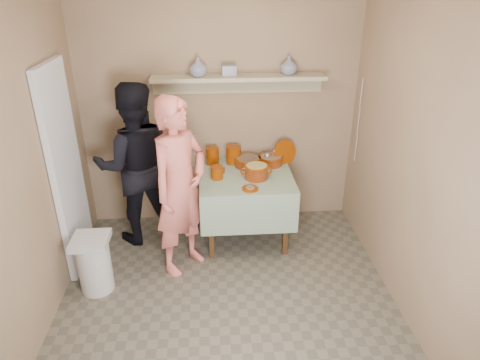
{
  "coord_description": "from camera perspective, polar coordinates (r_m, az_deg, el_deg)",
  "views": [
    {
      "loc": [
        -0.11,
        -2.78,
        2.67
      ],
      "look_at": [
        0.15,
        0.75,
        0.95
      ],
      "focal_mm": 32.0,
      "sensor_mm": 36.0,
      "label": 1
    }
  ],
  "objects": [
    {
      "name": "ground",
      "position": [
        3.85,
        -1.48,
        -17.92
      ],
      "size": [
        3.5,
        3.5,
        0.0
      ],
      "primitive_type": "plane",
      "color": "#605A4B",
      "rests_on": "ground"
    },
    {
      "name": "tile_panel",
      "position": [
        4.31,
        -22.11,
        1.08
      ],
      "size": [
        0.06,
        0.7,
        2.0
      ],
      "primitive_type": "cube",
      "color": "silver",
      "rests_on": "ground"
    },
    {
      "name": "plate_stack_a",
      "position": [
        4.72,
        -3.69,
        3.24
      ],
      "size": [
        0.14,
        0.14,
        0.19
      ],
      "primitive_type": "cylinder",
      "color": "#722803",
      "rests_on": "serving_table"
    },
    {
      "name": "plate_stack_b",
      "position": [
        4.73,
        -0.87,
        3.38
      ],
      "size": [
        0.16,
        0.16,
        0.2
      ],
      "primitive_type": "cylinder",
      "color": "#722803",
      "rests_on": "serving_table"
    },
    {
      "name": "bowl_stack",
      "position": [
        4.38,
        -3.11,
        1.0
      ],
      "size": [
        0.13,
        0.13,
        0.13
      ],
      "primitive_type": "cylinder",
      "color": "#722803",
      "rests_on": "serving_table"
    },
    {
      "name": "empty_bowl",
      "position": [
        4.54,
        -3.0,
        1.32
      ],
      "size": [
        0.15,
        0.15,
        0.05
      ],
      "primitive_type": "cylinder",
      "color": "#722803",
      "rests_on": "serving_table"
    },
    {
      "name": "propped_lid",
      "position": [
        4.76,
        5.98,
        3.68
      ],
      "size": [
        0.29,
        0.2,
        0.27
      ],
      "primitive_type": "cylinder",
      "rotation": [
        1.28,
        0.0,
        0.39
      ],
      "color": "#722803",
      "rests_on": "serving_table"
    },
    {
      "name": "vase_right",
      "position": [
        4.58,
        6.53,
        14.94
      ],
      "size": [
        0.23,
        0.23,
        0.18
      ],
      "primitive_type": "imported",
      "rotation": [
        0.0,
        0.0,
        0.39
      ],
      "color": "navy",
      "rests_on": "wall_shelf"
    },
    {
      "name": "vase_left",
      "position": [
        4.47,
        -5.6,
        14.77
      ],
      "size": [
        0.25,
        0.25,
        0.19
      ],
      "primitive_type": "imported",
      "rotation": [
        0.0,
        0.0,
        0.48
      ],
      "color": "navy",
      "rests_on": "wall_shelf"
    },
    {
      "name": "ceramic_box",
      "position": [
        4.51,
        -1.48,
        14.4
      ],
      "size": [
        0.15,
        0.11,
        0.1
      ],
      "primitive_type": "cube",
      "rotation": [
        0.0,
        0.0,
        0.06
      ],
      "color": "navy",
      "rests_on": "wall_shelf"
    },
    {
      "name": "person_cook",
      "position": [
        4.01,
        -7.95,
        -1.04
      ],
      "size": [
        0.73,
        0.75,
        1.74
      ],
      "primitive_type": "imported",
      "rotation": [
        0.0,
        0.0,
        0.85
      ],
      "color": "#DE6A60",
      "rests_on": "ground"
    },
    {
      "name": "person_helper",
      "position": [
        4.58,
        -13.74,
        1.95
      ],
      "size": [
        0.95,
        0.81,
        1.74
      ],
      "primitive_type": "imported",
      "rotation": [
        0.0,
        0.0,
        -2.95
      ],
      "color": "black",
      "rests_on": "ground"
    },
    {
      "name": "room_shell",
      "position": [
        2.98,
        -1.84,
        5.08
      ],
      "size": [
        3.04,
        3.54,
        2.62
      ],
      "color": "#96795C",
      "rests_on": "ground"
    },
    {
      "name": "serving_table",
      "position": [
        4.55,
        0.77,
        -0.55
      ],
      "size": [
        0.97,
        0.97,
        0.76
      ],
      "color": "#4C2D16",
      "rests_on": "ground"
    },
    {
      "name": "cazuela_meat_a",
      "position": [
        4.67,
        1.01,
        2.54
      ],
      "size": [
        0.3,
        0.3,
        0.1
      ],
      "color": "#5F210D",
      "rests_on": "serving_table"
    },
    {
      "name": "cazuela_meat_b",
      "position": [
        4.72,
        4.13,
        2.75
      ],
      "size": [
        0.28,
        0.28,
        0.1
      ],
      "color": "#5F210D",
      "rests_on": "serving_table"
    },
    {
      "name": "ladle",
      "position": [
        4.68,
        3.69,
        3.25
      ],
      "size": [
        0.08,
        0.26,
        0.19
      ],
      "color": "silver",
      "rests_on": "cazuela_meat_b"
    },
    {
      "name": "cazuela_rice",
      "position": [
        4.38,
        2.2,
        1.27
      ],
      "size": [
        0.33,
        0.25,
        0.14
      ],
      "color": "#5F210D",
      "rests_on": "serving_table"
    },
    {
      "name": "front_plate",
      "position": [
        4.17,
        1.36,
        -1.14
      ],
      "size": [
        0.16,
        0.16,
        0.03
      ],
      "color": "#722803",
      "rests_on": "serving_table"
    },
    {
      "name": "wall_shelf",
      "position": [
        4.55,
        -0.2,
        13.26
      ],
      "size": [
        1.8,
        0.25,
        0.21
      ],
      "color": "tan",
      "rests_on": "room_shell"
    },
    {
      "name": "trash_bin",
      "position": [
        4.18,
        -18.85,
        -10.48
      ],
      "size": [
        0.32,
        0.32,
        0.56
      ],
      "color": "silver",
      "rests_on": "ground"
    },
    {
      "name": "electrical_cord",
      "position": [
        4.76,
        15.53,
        7.6
      ],
      "size": [
        0.01,
        0.05,
        0.9
      ],
      "color": "silver",
      "rests_on": "wall_shelf"
    }
  ]
}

